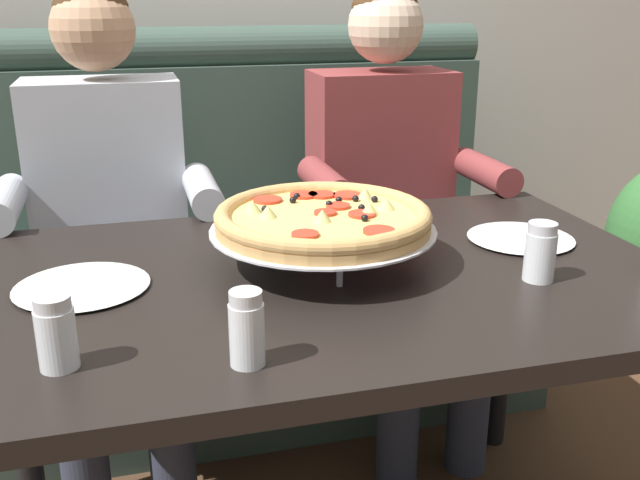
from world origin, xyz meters
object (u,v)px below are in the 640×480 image
at_px(shaker_pepper_flakes, 247,334).
at_px(plate_near_left, 521,236).
at_px(dining_table, 318,312).
at_px(booth_bench, 245,268).
at_px(shaker_parmesan, 57,338).
at_px(pizza, 323,219).
at_px(shaker_oregano, 540,256).
at_px(diner_right, 392,186).
at_px(plate_near_right, 82,283).
at_px(diner_left, 109,206).

distance_m(shaker_pepper_flakes, plate_near_left, 0.77).
bearing_deg(dining_table, plate_near_left, 8.82).
bearing_deg(booth_bench, plate_near_left, -60.09).
xyz_separation_m(shaker_parmesan, plate_near_left, (0.93, 0.33, -0.04)).
xyz_separation_m(pizza, shaker_oregano, (0.37, -0.18, -0.05)).
bearing_deg(shaker_pepper_flakes, booth_bench, 81.17).
bearing_deg(pizza, booth_bench, 91.56).
bearing_deg(diner_right, pizza, -121.84).
xyz_separation_m(shaker_pepper_flakes, plate_near_right, (-0.24, 0.36, -0.04)).
relative_size(shaker_pepper_flakes, plate_near_right, 0.47).
distance_m(shaker_oregano, plate_near_left, 0.23).
relative_size(booth_bench, plate_near_right, 7.12).
bearing_deg(shaker_parmesan, diner_right, 46.65).
bearing_deg(shaker_parmesan, shaker_pepper_flakes, -13.01).
distance_m(dining_table, plate_near_left, 0.49).
distance_m(pizza, shaker_pepper_flakes, 0.42).
height_order(diner_right, pizza, diner_right).
relative_size(diner_right, plate_near_right, 5.25).
xyz_separation_m(pizza, shaker_pepper_flakes, (-0.21, -0.36, -0.04)).
bearing_deg(plate_near_right, shaker_pepper_flakes, -55.66).
bearing_deg(dining_table, booth_bench, 90.00).
xyz_separation_m(diner_right, shaker_oregano, (0.00, -0.77, 0.06)).
height_order(plate_near_left, plate_near_right, same).
relative_size(diner_right, shaker_pepper_flakes, 11.21).
height_order(booth_bench, plate_near_left, booth_bench).
bearing_deg(plate_near_right, shaker_parmesan, -93.61).
bearing_deg(pizza, shaker_pepper_flakes, -120.47).
relative_size(diner_left, plate_near_right, 5.25).
xyz_separation_m(dining_table, shaker_parmesan, (-0.45, -0.26, 0.13)).
height_order(booth_bench, diner_right, diner_right).
bearing_deg(plate_near_left, shaker_parmesan, -160.43).
bearing_deg(plate_near_right, diner_right, 35.89).
distance_m(plate_near_left, plate_near_right, 0.91).
distance_m(diner_right, shaker_parmesan, 1.22).
relative_size(shaker_oregano, plate_near_left, 0.49).
distance_m(booth_bench, plate_near_right, 1.02).
xyz_separation_m(diner_left, pizza, (0.41, -0.59, 0.11)).
distance_m(diner_right, plate_near_right, 1.01).
bearing_deg(diner_right, shaker_oregano, -90.00).
relative_size(shaker_oregano, shaker_pepper_flakes, 0.98).
bearing_deg(dining_table, shaker_pepper_flakes, -120.88).
height_order(diner_left, plate_near_left, diner_left).
bearing_deg(plate_near_left, shaker_oregano, -112.13).
bearing_deg(diner_right, plate_near_left, -81.23).
bearing_deg(diner_right, diner_left, 180.00).
height_order(diner_right, shaker_pepper_flakes, diner_right).
bearing_deg(pizza, shaker_oregano, -26.61).
distance_m(shaker_oregano, shaker_pepper_flakes, 0.60).
relative_size(dining_table, shaker_pepper_flakes, 12.20).
distance_m(dining_table, diner_right, 0.75).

